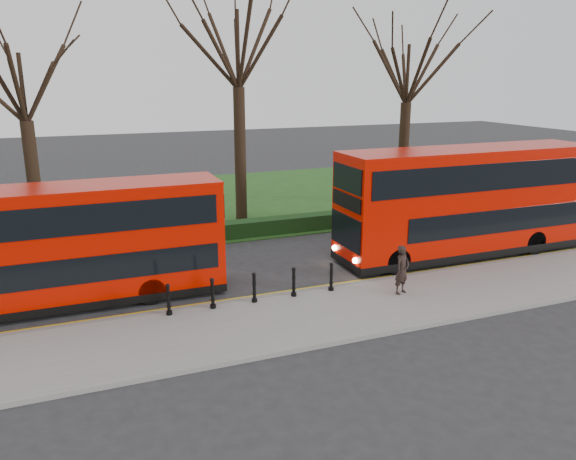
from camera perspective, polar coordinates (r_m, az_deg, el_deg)
name	(u,v)px	position (r m, az deg, el deg)	size (l,w,h in m)	color
ground	(269,288)	(20.75, -1.91, -5.93)	(120.00, 120.00, 0.00)	#28282B
pavement	(301,318)	(18.15, 1.33, -8.93)	(60.00, 4.00, 0.15)	gray
kerb	(279,296)	(19.85, -0.93, -6.71)	(60.00, 0.25, 0.16)	slate
grass_verge	(186,203)	(34.66, -10.32, 2.67)	(60.00, 18.00, 0.06)	#1E4D19
hedge	(221,231)	(26.81, -6.83, -0.15)	(60.00, 0.90, 0.80)	black
yellow_line_outer	(276,295)	(20.14, -1.23, -6.59)	(60.00, 0.10, 0.01)	yellow
yellow_line_inner	(274,293)	(20.31, -1.43, -6.39)	(60.00, 0.10, 0.01)	yellow
tree_left	(21,80)	(28.25, -25.46, 13.61)	(6.49, 6.49, 10.14)	black
tree_mid	(238,40)	(29.50, -5.14, 18.65)	(8.12, 8.12, 12.69)	black
tree_right	(408,67)	(33.71, 12.10, 15.85)	(7.03, 7.03, 10.98)	black
bollard_row	(254,288)	(19.02, -3.45, -5.89)	(5.90, 0.15, 1.00)	black
bus_lead	(68,246)	(20.11, -21.44, -1.56)	(10.24, 2.35, 4.07)	#C60D00
bus_rear	(467,202)	(25.19, 17.74, 2.73)	(11.62, 2.67, 4.62)	#C60D00
pedestrian	(402,270)	(19.99, 11.52, -3.98)	(0.63, 0.42, 1.74)	black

